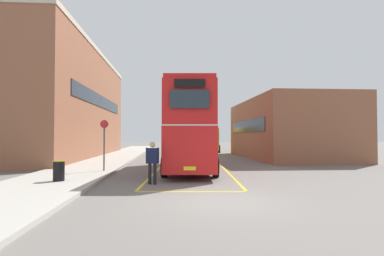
# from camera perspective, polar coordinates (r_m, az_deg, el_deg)

# --- Properties ---
(ground_plane) EXTENTS (135.60, 135.60, 0.00)m
(ground_plane) POSITION_cam_1_polar(r_m,az_deg,el_deg) (23.78, -0.54, -6.35)
(ground_plane) COLOR #66605B
(sidewalk_left) EXTENTS (4.00, 57.60, 0.14)m
(sidewalk_left) POSITION_cam_1_polar(r_m,az_deg,el_deg) (26.59, -15.07, -5.63)
(sidewalk_left) COLOR #A39E93
(sidewalk_left) RESTS_ON ground
(brick_building_left) EXTENTS (5.96, 23.31, 9.99)m
(brick_building_left) POSITION_cam_1_polar(r_m,az_deg,el_deg) (30.93, -22.13, 4.17)
(brick_building_left) COLOR brown
(brick_building_left) RESTS_ON ground
(depot_building_right) EXTENTS (7.47, 14.41, 5.26)m
(depot_building_right) POSITION_cam_1_polar(r_m,az_deg,el_deg) (29.20, 17.33, -0.20)
(depot_building_right) COLOR brown
(depot_building_right) RESTS_ON ground
(double_decker_bus) EXTENTS (3.28, 9.85, 4.75)m
(double_decker_bus) POSITION_cam_1_polar(r_m,az_deg,el_deg) (17.71, -0.33, 0.11)
(double_decker_bus) COLOR black
(double_decker_bus) RESTS_ON ground
(single_deck_bus) EXTENTS (3.48, 8.88, 3.02)m
(single_deck_bus) POSITION_cam_1_polar(r_m,az_deg,el_deg) (38.56, 3.21, -2.03)
(single_deck_bus) COLOR black
(single_deck_bus) RESTS_ON ground
(pedestrian_boarding) EXTENTS (0.57, 0.36, 1.77)m
(pedestrian_boarding) POSITION_cam_1_polar(r_m,az_deg,el_deg) (12.75, -7.50, -5.92)
(pedestrian_boarding) COLOR black
(pedestrian_boarding) RESTS_ON ground
(litter_bin) EXTENTS (0.48, 0.48, 0.85)m
(litter_bin) POSITION_cam_1_polar(r_m,az_deg,el_deg) (13.82, -23.89, -7.40)
(litter_bin) COLOR black
(litter_bin) RESTS_ON sidewalk_left
(bus_stop_sign) EXTENTS (0.44, 0.09, 2.73)m
(bus_stop_sign) POSITION_cam_1_polar(r_m,az_deg,el_deg) (16.94, -16.29, -2.23)
(bus_stop_sign) COLOR #4C4C51
(bus_stop_sign) RESTS_ON sidewalk_left
(bay_marking_yellow) EXTENTS (4.98, 12.00, 0.01)m
(bay_marking_yellow) POSITION_cam_1_polar(r_m,az_deg,el_deg) (15.99, -0.11, -8.73)
(bay_marking_yellow) COLOR gold
(bay_marking_yellow) RESTS_ON ground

